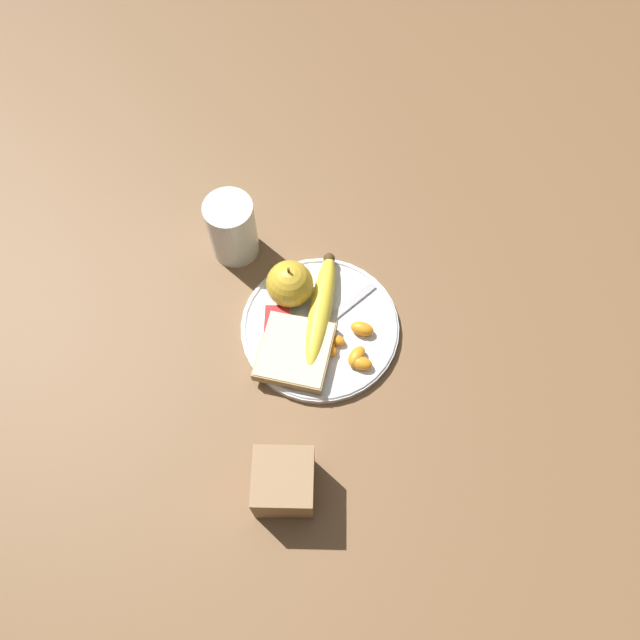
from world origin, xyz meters
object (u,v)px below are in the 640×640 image
at_px(banana, 320,309).
at_px(bread_slice, 295,352).
at_px(fork, 323,324).
at_px(apple, 290,284).
at_px(jam_packet, 277,323).
at_px(condiment_caddy, 284,483).
at_px(juice_glass, 232,230).
at_px(plate, 320,327).

relative_size(banana, bread_slice, 1.59).
relative_size(banana, fork, 1.40).
distance_m(banana, fork, 0.02).
xyz_separation_m(apple, jam_packet, (0.05, -0.02, -0.02)).
xyz_separation_m(banana, bread_slice, (0.07, -0.03, -0.01)).
bearing_deg(condiment_caddy, banana, 170.99).
distance_m(apple, banana, 0.06).
bearing_deg(bread_slice, banana, 152.55).
bearing_deg(jam_packet, juice_glass, -152.45).
height_order(banana, fork, banana).
bearing_deg(juice_glass, condiment_caddy, 14.21).
bearing_deg(condiment_caddy, juice_glass, -165.79).
relative_size(fork, condiment_caddy, 1.69).
relative_size(bread_slice, condiment_caddy, 1.49).
relative_size(plate, banana, 1.19).
distance_m(banana, bread_slice, 0.07).
xyz_separation_m(plate, condiment_caddy, (0.23, -0.04, 0.03)).
xyz_separation_m(apple, banana, (0.03, 0.04, -0.02)).
xyz_separation_m(plate, juice_glass, (-0.14, -0.14, 0.04)).
xyz_separation_m(juice_glass, bread_slice, (0.19, 0.10, -0.03)).
distance_m(plate, juice_glass, 0.20).
distance_m(apple, condiment_caddy, 0.28).
xyz_separation_m(fork, jam_packet, (0.00, -0.07, 0.01)).
distance_m(plate, fork, 0.01).
bearing_deg(plate, condiment_caddy, -9.91).
bearing_deg(banana, apple, -124.81).
bearing_deg(plate, bread_slice, -36.92).
distance_m(jam_packet, condiment_caddy, 0.24).
relative_size(juice_glass, jam_packet, 2.47).
xyz_separation_m(banana, jam_packet, (0.02, -0.06, -0.01)).
xyz_separation_m(fork, condiment_caddy, (0.24, -0.05, 0.03)).
bearing_deg(plate, jam_packet, -89.07).
height_order(bread_slice, fork, bread_slice).
distance_m(bread_slice, condiment_caddy, 0.19).
xyz_separation_m(bread_slice, fork, (-0.05, 0.04, -0.01)).
xyz_separation_m(jam_packet, condiment_caddy, (0.23, 0.02, 0.02)).
height_order(apple, condiment_caddy, apple).
bearing_deg(bread_slice, plate, 143.08).
distance_m(juice_glass, banana, 0.18).
distance_m(plate, apple, 0.08).
bearing_deg(plate, banana, -177.92).
bearing_deg(bread_slice, juice_glass, -151.57).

